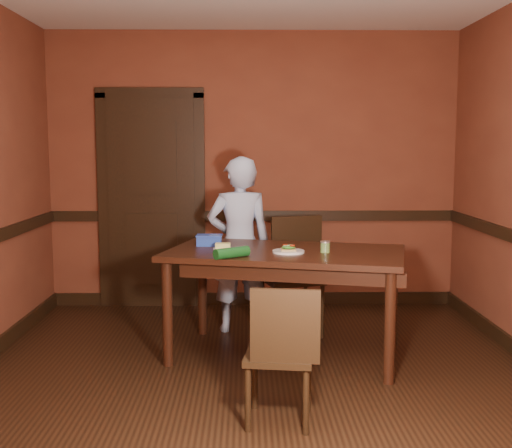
{
  "coord_description": "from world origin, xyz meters",
  "views": [
    {
      "loc": [
        -0.07,
        -4.09,
        1.6
      ],
      "look_at": [
        0.0,
        0.35,
        1.05
      ],
      "focal_mm": 45.0,
      "sensor_mm": 36.0,
      "label": 1
    }
  ],
  "objects_px": {
    "dining_table": "(285,303)",
    "sandwich_plate": "(288,250)",
    "chair_far": "(292,277)",
    "person": "(239,245)",
    "chair_near": "(279,352)",
    "food_tub": "(209,240)",
    "sauce_jar": "(325,247)",
    "cheese_saucer": "(223,247)"
  },
  "relations": [
    {
      "from": "dining_table",
      "to": "sandwich_plate",
      "type": "distance_m",
      "value": 0.44
    },
    {
      "from": "chair_far",
      "to": "person",
      "type": "relative_size",
      "value": 0.65
    },
    {
      "from": "chair_near",
      "to": "sandwich_plate",
      "type": "bearing_deg",
      "value": -88.86
    },
    {
      "from": "chair_far",
      "to": "food_tub",
      "type": "distance_m",
      "value": 0.84
    },
    {
      "from": "sandwich_plate",
      "to": "food_tub",
      "type": "bearing_deg",
      "value": 149.79
    },
    {
      "from": "person",
      "to": "sauce_jar",
      "type": "relative_size",
      "value": 17.67
    },
    {
      "from": "sandwich_plate",
      "to": "sauce_jar",
      "type": "distance_m",
      "value": 0.27
    },
    {
      "from": "chair_far",
      "to": "chair_near",
      "type": "distance_m",
      "value": 1.77
    },
    {
      "from": "chair_far",
      "to": "food_tub",
      "type": "xyz_separation_m",
      "value": [
        -0.68,
        -0.34,
        0.37
      ]
    },
    {
      "from": "chair_near",
      "to": "person",
      "type": "height_order",
      "value": "person"
    },
    {
      "from": "dining_table",
      "to": "sauce_jar",
      "type": "bearing_deg",
      "value": -6.1
    },
    {
      "from": "person",
      "to": "food_tub",
      "type": "relative_size",
      "value": 7.34
    },
    {
      "from": "chair_far",
      "to": "cheese_saucer",
      "type": "height_order",
      "value": "chair_far"
    },
    {
      "from": "dining_table",
      "to": "chair_far",
      "type": "xyz_separation_m",
      "value": [
        0.09,
        0.59,
        0.09
      ]
    },
    {
      "from": "sauce_jar",
      "to": "food_tub",
      "type": "height_order",
      "value": "same"
    },
    {
      "from": "dining_table",
      "to": "chair_near",
      "type": "height_order",
      "value": "chair_near"
    },
    {
      "from": "food_tub",
      "to": "chair_far",
      "type": "bearing_deg",
      "value": 28.8
    },
    {
      "from": "dining_table",
      "to": "cheese_saucer",
      "type": "height_order",
      "value": "cheese_saucer"
    },
    {
      "from": "person",
      "to": "sauce_jar",
      "type": "distance_m",
      "value": 1.02
    },
    {
      "from": "chair_near",
      "to": "person",
      "type": "distance_m",
      "value": 1.9
    },
    {
      "from": "dining_table",
      "to": "sauce_jar",
      "type": "distance_m",
      "value": 0.54
    },
    {
      "from": "person",
      "to": "food_tub",
      "type": "height_order",
      "value": "person"
    },
    {
      "from": "chair_far",
      "to": "food_tub",
      "type": "height_order",
      "value": "chair_far"
    },
    {
      "from": "chair_near",
      "to": "sauce_jar",
      "type": "height_order",
      "value": "sauce_jar"
    },
    {
      "from": "chair_near",
      "to": "sauce_jar",
      "type": "bearing_deg",
      "value": -102.55
    },
    {
      "from": "sandwich_plate",
      "to": "cheese_saucer",
      "type": "distance_m",
      "value": 0.51
    },
    {
      "from": "person",
      "to": "cheese_saucer",
      "type": "height_order",
      "value": "person"
    },
    {
      "from": "chair_near",
      "to": "sauce_jar",
      "type": "relative_size",
      "value": 9.67
    },
    {
      "from": "chair_far",
      "to": "sandwich_plate",
      "type": "bearing_deg",
      "value": -111.31
    },
    {
      "from": "cheese_saucer",
      "to": "dining_table",
      "type": "bearing_deg",
      "value": -6.41
    },
    {
      "from": "person",
      "to": "cheese_saucer",
      "type": "relative_size",
      "value": 10.0
    },
    {
      "from": "dining_table",
      "to": "sandwich_plate",
      "type": "bearing_deg",
      "value": -67.0
    },
    {
      "from": "person",
      "to": "sandwich_plate",
      "type": "relative_size",
      "value": 6.4
    },
    {
      "from": "dining_table",
      "to": "sandwich_plate",
      "type": "height_order",
      "value": "sandwich_plate"
    },
    {
      "from": "chair_far",
      "to": "sauce_jar",
      "type": "xyz_separation_m",
      "value": [
        0.19,
        -0.69,
        0.37
      ]
    },
    {
      "from": "cheese_saucer",
      "to": "person",
      "type": "bearing_deg",
      "value": 79.58
    },
    {
      "from": "chair_near",
      "to": "food_tub",
      "type": "height_order",
      "value": "food_tub"
    },
    {
      "from": "chair_far",
      "to": "person",
      "type": "xyz_separation_m",
      "value": [
        -0.44,
        0.1,
        0.26
      ]
    },
    {
      "from": "food_tub",
      "to": "chair_near",
      "type": "bearing_deg",
      "value": -69.52
    },
    {
      "from": "dining_table",
      "to": "person",
      "type": "distance_m",
      "value": 0.85
    },
    {
      "from": "chair_far",
      "to": "person",
      "type": "bearing_deg",
      "value": 152.25
    },
    {
      "from": "food_tub",
      "to": "sandwich_plate",
      "type": "bearing_deg",
      "value": -28.46
    }
  ]
}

